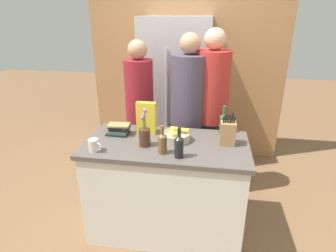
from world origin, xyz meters
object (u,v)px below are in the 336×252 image
at_px(fruit_bowl, 176,135).
at_px(refrigerator, 175,95).
at_px(cereal_box, 146,118).
at_px(bottle_vinegar, 179,146).
at_px(person_in_blue, 188,110).
at_px(bottle_oil, 224,123).
at_px(flower_vase, 145,135).
at_px(coffee_mug, 94,145).
at_px(knife_block, 228,133).
at_px(person_at_sink, 140,110).
at_px(book_stack, 119,129).
at_px(bottle_wine, 163,142).
at_px(person_in_red_tee, 211,107).

bearing_deg(fruit_bowl, refrigerator, 97.98).
bearing_deg(cereal_box, bottle_vinegar, -49.70).
relative_size(cereal_box, person_in_blue, 0.17).
distance_m(bottle_oil, bottle_vinegar, 0.62).
relative_size(refrigerator, flower_vase, 5.80).
xyz_separation_m(cereal_box, coffee_mug, (-0.33, -0.42, -0.10)).
distance_m(knife_block, flower_vase, 0.70).
bearing_deg(person_in_blue, person_at_sink, 177.42).
distance_m(coffee_mug, book_stack, 0.37).
bearing_deg(bottle_vinegar, person_in_blue, 90.56).
xyz_separation_m(fruit_bowl, knife_block, (0.44, -0.00, 0.05)).
height_order(fruit_bowl, flower_vase, flower_vase).
bearing_deg(flower_vase, person_in_blue, 67.30).
height_order(knife_block, bottle_vinegar, knife_block).
bearing_deg(knife_block, person_in_blue, 123.78).
xyz_separation_m(cereal_box, person_in_blue, (0.34, 0.46, -0.06)).
distance_m(bottle_wine, person_in_blue, 0.83).
height_order(knife_block, coffee_mug, knife_block).
bearing_deg(knife_block, bottle_wine, -154.25).
height_order(person_at_sink, person_in_blue, person_in_blue).
distance_m(knife_block, book_stack, 0.98).
bearing_deg(knife_block, cereal_box, 170.66).
distance_m(fruit_bowl, person_in_blue, 0.58).
height_order(coffee_mug, person_in_red_tee, person_in_red_tee).
height_order(refrigerator, fruit_bowl, refrigerator).
bearing_deg(coffee_mug, refrigerator, 74.23).
relative_size(knife_block, book_stack, 1.31).
relative_size(refrigerator, book_stack, 8.89).
relative_size(bottle_wine, person_in_red_tee, 0.13).
xyz_separation_m(bottle_wine, person_in_blue, (0.13, 0.82, -0.00)).
xyz_separation_m(fruit_bowl, cereal_box, (-0.29, 0.12, 0.10)).
distance_m(flower_vase, cereal_box, 0.27).
bearing_deg(cereal_box, person_in_red_tee, 41.04).
height_order(bottle_oil, bottle_vinegar, bottle_oil).
bearing_deg(bottle_vinegar, book_stack, 149.49).
bearing_deg(person_at_sink, coffee_mug, -80.50).
height_order(coffee_mug, bottle_oil, bottle_oil).
bearing_deg(person_in_blue, cereal_box, -129.01).
distance_m(fruit_bowl, flower_vase, 0.29).
distance_m(fruit_bowl, cereal_box, 0.33).
relative_size(person_at_sink, person_in_red_tee, 0.94).
xyz_separation_m(person_at_sink, person_in_red_tee, (0.76, 0.04, 0.06)).
distance_m(refrigerator, flower_vase, 1.42).
xyz_separation_m(refrigerator, cereal_box, (-0.11, -1.16, 0.10)).
xyz_separation_m(refrigerator, person_in_blue, (0.23, -0.70, 0.04)).
relative_size(knife_block, bottle_oil, 1.05).
relative_size(flower_vase, person_in_red_tee, 0.18).
bearing_deg(person_in_blue, flower_vase, -114.84).
xyz_separation_m(flower_vase, person_in_blue, (0.30, 0.71, -0.01)).
xyz_separation_m(book_stack, bottle_vinegar, (0.60, -0.35, 0.05)).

